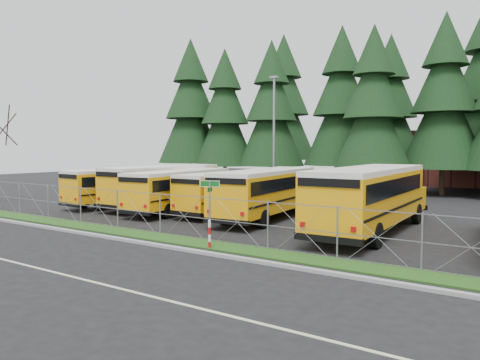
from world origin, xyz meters
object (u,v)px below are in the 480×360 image
bus_4 (269,194)px  bus_1 (166,186)px  bus_2 (183,191)px  light_standard (274,132)px  bus_6 (372,200)px  bus_0 (127,187)px  street_sign (210,199)px  bus_3 (234,193)px  striped_bollard (210,234)px

bus_4 → bus_1: bearing=170.1°
bus_2 → light_standard: size_ratio=1.01×
bus_6 → bus_0: bearing=176.2°
bus_2 → bus_6: (12.64, -0.54, 0.26)m
bus_1 → bus_2: 2.74m
bus_2 → street_sign: street_sign is taller
bus_3 → light_standard: bearing=107.4°
street_sign → bus_2: bearing=136.8°
bus_3 → light_standard: 11.44m
bus_0 → bus_6: size_ratio=0.83×
bus_1 → striped_bollard: bus_1 is taller
bus_2 → light_standard: 12.23m
bus_6 → street_sign: (-4.36, -7.23, 0.43)m
striped_bollard → bus_2: bearing=136.6°
bus_1 → bus_3: bearing=1.8°
bus_3 → bus_1: bearing=-177.2°
light_standard → bus_0: bearing=-116.1°
bus_4 → striped_bollard: 8.71m
bus_4 → bus_6: size_ratio=0.90×
striped_bollard → bus_6: bearing=59.9°
bus_1 → bus_3: size_ratio=1.10×
bus_0 → bus_2: size_ratio=0.98×
bus_0 → bus_3: (8.54, 1.10, -0.02)m
bus_4 → street_sign: bus_4 is taller
bus_3 → bus_6: size_ratio=0.82×
bus_3 → street_sign: 10.45m
bus_0 → bus_4: 11.63m
street_sign → light_standard: bearing=112.9°
light_standard → street_sign: bearing=-67.1°
bus_0 → striped_bollard: (13.78, -8.10, -0.72)m
bus_0 → street_sign: size_ratio=3.60×
bus_2 → striped_bollard: bus_2 is taller
bus_0 → bus_1: bus_1 is taller
striped_bollard → light_standard: (-8.22, 19.41, 4.90)m
bus_2 → bus_1: bearing=150.5°
bus_2 → street_sign: bearing=-48.4°
bus_0 → bus_4: (11.62, 0.30, 0.12)m
bus_1 → bus_6: bus_6 is taller
street_sign → bus_1: bearing=140.5°
bus_3 → striped_bollard: size_ratio=8.31×
bus_0 → bus_4: bus_4 is taller
bus_6 → light_standard: 17.79m
bus_0 → bus_4: bearing=6.7°
bus_0 → light_standard: (5.55, 11.31, 4.18)m
bus_2 → bus_4: bearing=-0.7°
bus_3 → bus_6: bus_6 is taller
bus_0 → bus_4: size_ratio=0.92×
bus_1 → bus_2: (2.50, -1.12, -0.10)m
striped_bollard → light_standard: bearing=113.0°
bus_4 → light_standard: bearing=113.1°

